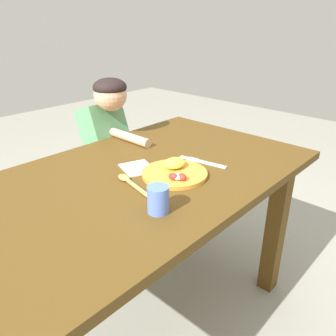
% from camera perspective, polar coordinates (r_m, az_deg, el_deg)
% --- Properties ---
extents(ground_plane, '(8.00, 8.00, 0.00)m').
position_cam_1_polar(ground_plane, '(1.71, -4.33, -24.74)').
color(ground_plane, gray).
extents(dining_table, '(1.41, 0.82, 0.76)m').
position_cam_1_polar(dining_table, '(1.30, -5.20, -6.38)').
color(dining_table, '#523914').
rests_on(dining_table, ground_plane).
extents(plate, '(0.24, 0.24, 0.05)m').
position_cam_1_polar(plate, '(1.23, 1.17, -0.63)').
color(plate, gold).
rests_on(plate, dining_table).
extents(fork, '(0.06, 0.21, 0.01)m').
position_cam_1_polar(fork, '(1.35, 6.05, 1.01)').
color(fork, silver).
rests_on(fork, dining_table).
extents(spoon, '(0.07, 0.23, 0.02)m').
position_cam_1_polar(spoon, '(1.16, -6.10, -2.72)').
color(spoon, tan).
rests_on(spoon, dining_table).
extents(drinking_cup, '(0.07, 0.07, 0.08)m').
position_cam_1_polar(drinking_cup, '(0.99, -1.70, -5.38)').
color(drinking_cup, '#5879DA').
rests_on(drinking_cup, dining_table).
extents(person, '(0.20, 0.44, 1.04)m').
position_cam_1_polar(person, '(1.81, -10.33, -0.65)').
color(person, '#455369').
rests_on(person, ground_plane).
extents(napkin, '(0.15, 0.16, 0.00)m').
position_cam_1_polar(napkin, '(1.30, -5.21, 0.00)').
color(napkin, white).
rests_on(napkin, dining_table).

